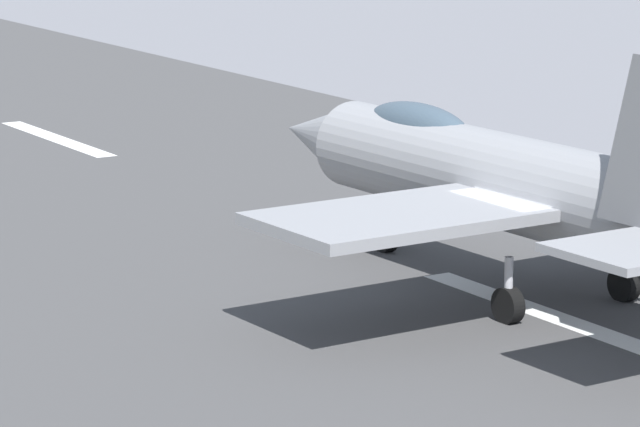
% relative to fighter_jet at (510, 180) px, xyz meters
% --- Properties ---
extents(ground_plane, '(400.00, 400.00, 0.00)m').
position_rel_fighter_jet_xyz_m(ground_plane, '(-1.37, 0.44, -2.51)').
color(ground_plane, slate).
extents(runway_strip, '(240.00, 26.00, 0.02)m').
position_rel_fighter_jet_xyz_m(runway_strip, '(-1.39, 0.44, -2.50)').
color(runway_strip, '#454545').
rests_on(runway_strip, ground).
extents(fighter_jet, '(16.80, 13.28, 5.71)m').
position_rel_fighter_jet_xyz_m(fighter_jet, '(0.00, 0.00, 0.00)').
color(fighter_jet, gray).
rests_on(fighter_jet, ground).
extents(crew_person, '(0.45, 0.64, 1.59)m').
position_rel_fighter_jet_xyz_m(crew_person, '(13.12, -7.56, -1.72)').
color(crew_person, '#1E2338').
rests_on(crew_person, ground).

